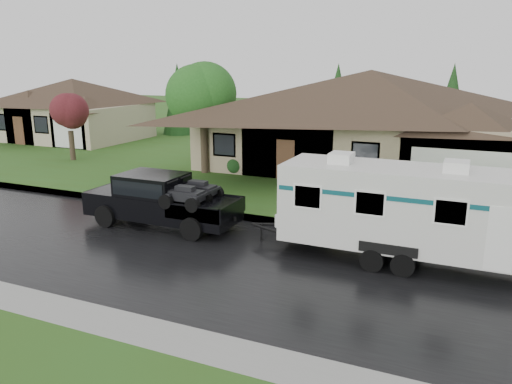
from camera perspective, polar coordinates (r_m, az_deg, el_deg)
ground at (r=18.02m, az=-3.06°, el=-5.22°), size 140.00×140.00×0.00m
road at (r=16.38m, az=-6.24°, el=-7.33°), size 140.00×8.00×0.01m
curb at (r=19.92m, az=-0.14°, el=-3.04°), size 140.00×0.50×0.15m
lawn at (r=31.66m, az=9.29°, el=3.33°), size 140.00×26.00×0.15m
house_main at (r=29.57m, az=13.33°, el=9.25°), size 19.44×10.80×6.90m
house_far at (r=42.89m, az=-20.01°, el=9.43°), size 10.80×8.64×5.80m
tree_left_green at (r=27.65m, az=-6.07°, el=10.50°), size 3.53×3.53×5.85m
tree_red at (r=33.51m, az=-20.58°, el=8.35°), size 2.53×2.53×4.18m
shrub_row at (r=25.66m, az=10.40°, el=2.02°), size 13.60×1.00×1.00m
pickup_truck at (r=19.41m, az=-10.99°, el=-0.71°), size 6.02×2.29×2.01m
travel_trailer at (r=16.05m, az=15.76°, el=-1.62°), size 7.42×2.61×3.33m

